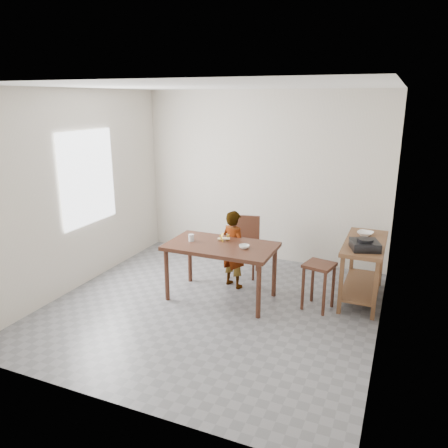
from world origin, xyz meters
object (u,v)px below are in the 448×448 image
at_px(prep_counter, 363,270).
at_px(dining_chair, 243,247).
at_px(dining_table, 221,271).
at_px(child, 234,249).
at_px(stool, 318,286).

relative_size(prep_counter, dining_chair, 1.37).
height_order(dining_table, child, child).
bearing_deg(stool, prep_counter, 46.49).
height_order(child, dining_chair, child).
xyz_separation_m(dining_table, prep_counter, (1.72, 0.70, 0.03)).
bearing_deg(stool, child, 169.54).
xyz_separation_m(dining_table, stool, (1.24, 0.20, -0.07)).
height_order(prep_counter, dining_chair, dining_chair).
bearing_deg(dining_chair, child, -97.90).
xyz_separation_m(dining_table, child, (0.01, 0.42, 0.18)).
distance_m(child, dining_chair, 0.45).
relative_size(dining_table, prep_counter, 1.17).
bearing_deg(prep_counter, dining_table, -157.85).
distance_m(dining_chair, stool, 1.42).
height_order(dining_table, dining_chair, dining_chair).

